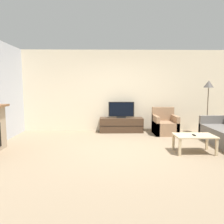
% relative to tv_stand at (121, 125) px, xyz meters
% --- Properties ---
extents(ground_plane, '(24.00, 24.00, 0.00)m').
position_rel_tv_stand_xyz_m(ground_plane, '(0.00, -2.15, -0.24)').
color(ground_plane, '#89755B').
extents(wall_back, '(12.00, 0.06, 2.70)m').
position_rel_tv_stand_xyz_m(wall_back, '(0.00, 0.29, 1.11)').
color(wall_back, beige).
rests_on(wall_back, ground).
extents(tv_stand, '(1.41, 0.45, 0.48)m').
position_rel_tv_stand_xyz_m(tv_stand, '(0.00, 0.00, 0.00)').
color(tv_stand, '#422D1E').
rests_on(tv_stand, ground).
extents(tv, '(0.83, 0.18, 0.52)m').
position_rel_tv_stand_xyz_m(tv, '(-0.00, -0.00, 0.48)').
color(tv, black).
rests_on(tv, tv_stand).
extents(armchair, '(0.70, 0.76, 0.83)m').
position_rel_tv_stand_xyz_m(armchair, '(1.36, -0.32, 0.04)').
color(armchair, '#937051').
rests_on(armchair, ground).
extents(coffee_table, '(0.88, 0.55, 0.41)m').
position_rel_tv_stand_xyz_m(coffee_table, '(1.52, -2.29, 0.11)').
color(coffee_table, '#CCB289').
rests_on(coffee_table, ground).
extents(remote, '(0.04, 0.15, 0.02)m').
position_rel_tv_stand_xyz_m(remote, '(1.49, -2.34, 0.18)').
color(remote, black).
rests_on(remote, coffee_table).
extents(floor_lamp, '(0.30, 0.30, 1.68)m').
position_rel_tv_stand_xyz_m(floor_lamp, '(2.67, -0.38, 1.20)').
color(floor_lamp, black).
rests_on(floor_lamp, ground).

